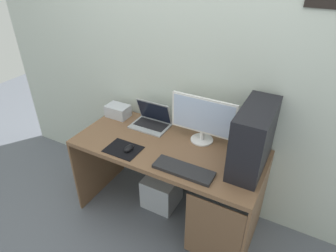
{
  "coord_description": "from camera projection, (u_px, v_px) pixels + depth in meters",
  "views": [
    {
      "loc": [
        0.86,
        -1.59,
        2.03
      ],
      "look_at": [
        0.0,
        0.0,
        0.92
      ],
      "focal_mm": 31.03,
      "sensor_mm": 36.0,
      "label": 1
    }
  ],
  "objects": [
    {
      "name": "mousepad",
      "position": [
        123.0,
        149.0,
        2.18
      ],
      "size": [
        0.26,
        0.2,
        0.0
      ],
      "primitive_type": "cube",
      "color": "black",
      "rests_on": "desk"
    },
    {
      "name": "laptop",
      "position": [
        151.0,
        121.0,
        2.46
      ],
      "size": [
        0.31,
        0.22,
        0.21
      ],
      "color": "#9EA3A8",
      "rests_on": "desk"
    },
    {
      "name": "projector",
      "position": [
        118.0,
        111.0,
        2.59
      ],
      "size": [
        0.2,
        0.14,
        0.11
      ],
      "primitive_type": "cube",
      "color": "#B7BCC6",
      "rests_on": "desk"
    },
    {
      "name": "ground_plane",
      "position": [
        168.0,
        213.0,
        2.6
      ],
      "size": [
        8.0,
        8.0,
        0.0
      ],
      "primitive_type": "plane",
      "color": "slate"
    },
    {
      "name": "wall_back",
      "position": [
        191.0,
        61.0,
        2.2
      ],
      "size": [
        4.0,
        0.05,
        2.6
      ],
      "color": "beige",
      "rests_on": "ground_plane"
    },
    {
      "name": "monitor",
      "position": [
        203.0,
        119.0,
        2.18
      ],
      "size": [
        0.51,
        0.18,
        0.37
      ],
      "color": "white",
      "rests_on": "desk"
    },
    {
      "name": "mouse_left",
      "position": [
        129.0,
        148.0,
        2.16
      ],
      "size": [
        0.06,
        0.1,
        0.03
      ],
      "primitive_type": "ellipsoid",
      "color": "black",
      "rests_on": "mousepad"
    },
    {
      "name": "keyboard",
      "position": [
        183.0,
        170.0,
        1.96
      ],
      "size": [
        0.42,
        0.14,
        0.02
      ],
      "primitive_type": "cube",
      "color": "#232326",
      "rests_on": "desk"
    },
    {
      "name": "subwoofer",
      "position": [
        162.0,
        190.0,
        2.64
      ],
      "size": [
        0.29,
        0.29,
        0.29
      ],
      "primitive_type": "cube",
      "color": "#B7BCC6",
      "rests_on": "ground_plane"
    },
    {
      "name": "pc_tower",
      "position": [
        254.0,
        138.0,
        1.91
      ],
      "size": [
        0.21,
        0.5,
        0.45
      ],
      "primitive_type": "cube",
      "color": "black",
      "rests_on": "desk"
    },
    {
      "name": "desk",
      "position": [
        169.0,
        163.0,
        2.28
      ],
      "size": [
        1.47,
        0.66,
        0.74
      ],
      "color": "brown",
      "rests_on": "ground_plane"
    }
  ]
}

